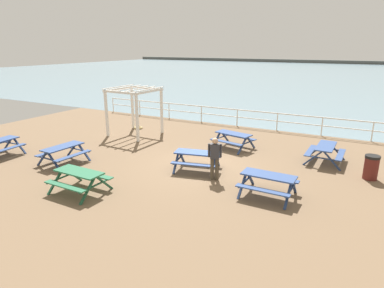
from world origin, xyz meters
TOP-DOWN VIEW (x-y plane):
  - ground_plane at (0.00, 0.00)m, footprint 30.00×24.00m
  - sea_band at (0.00, 52.75)m, footprint 142.00×90.00m
  - distant_shoreline at (0.00, 95.75)m, footprint 142.00×6.00m
  - seaward_railing at (0.00, 7.75)m, footprint 23.07×0.07m
  - picnic_table_near_left at (-2.54, -4.34)m, footprint 1.83×1.58m
  - picnic_table_near_right at (3.36, -1.55)m, footprint 1.83×1.58m
  - picnic_table_far_left at (0.28, 3.10)m, footprint 2.09×1.87m
  - picnic_table_far_right at (0.08, -0.47)m, footprint 2.09×1.87m
  - picnic_table_seaward at (-5.42, -2.48)m, footprint 1.63×1.88m
  - picnic_table_corner at (4.62, 3.00)m, footprint 1.57×1.82m
  - visitor at (1.15, -1.08)m, footprint 0.49×0.34m
  - lattice_pergola at (-5.70, 2.97)m, footprint 2.55×2.67m
  - litter_bin at (6.42, 1.80)m, footprint 0.55×0.55m
  - rope_coil at (-6.42, 4.17)m, footprint 0.55×0.55m

SIDE VIEW (x-z plane):
  - ground_plane at x=0.00m, z-range -0.20..0.00m
  - sea_band at x=0.00m, z-range 0.00..0.00m
  - distant_shoreline at x=0.00m, z-range -0.90..0.90m
  - rope_coil at x=-6.42m, z-range 0.00..0.11m
  - litter_bin at x=6.42m, z-range 0.00..0.95m
  - picnic_table_near_left at x=-2.54m, z-range 0.19..0.98m
  - picnic_table_near_right at x=3.36m, z-range 0.19..0.98m
  - picnic_table_far_left at x=0.28m, z-range 0.19..0.98m
  - picnic_table_far_right at x=0.08m, z-range 0.19..0.98m
  - picnic_table_seaward at x=-5.42m, z-range 0.19..0.98m
  - picnic_table_corner at x=4.62m, z-range 0.19..0.98m
  - seaward_railing at x=0.00m, z-range 0.23..1.31m
  - visitor at x=1.15m, z-range 0.12..1.78m
  - lattice_pergola at x=-5.70m, z-range 0.65..3.35m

